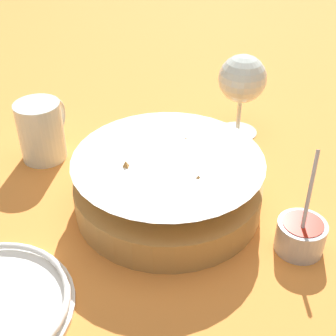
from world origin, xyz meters
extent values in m
plane|color=orange|center=(0.00, 0.00, 0.00)|extent=(4.00, 4.00, 0.00)
cylinder|color=#B2894C|center=(0.02, 0.04, 0.02)|extent=(0.26, 0.26, 0.05)
cone|color=white|center=(0.02, 0.04, 0.04)|extent=(0.26, 0.26, 0.08)
cylinder|color=#3D842D|center=(0.02, 0.04, 0.03)|extent=(0.20, 0.20, 0.01)
pyramid|color=#B77A38|center=(0.07, 0.03, 0.06)|extent=(0.09, 0.08, 0.05)
pyramid|color=#B77A38|center=(-0.02, 0.09, 0.06)|extent=(0.08, 0.08, 0.06)
pyramid|color=#B77A38|center=(-0.01, -0.01, 0.06)|extent=(0.09, 0.10, 0.05)
cylinder|color=#B7B7BC|center=(-0.01, -0.15, 0.02)|extent=(0.06, 0.06, 0.04)
cylinder|color=red|center=(-0.01, -0.15, 0.03)|extent=(0.05, 0.05, 0.03)
cylinder|color=#B7B7BC|center=(0.00, -0.15, 0.07)|extent=(0.06, 0.01, 0.11)
cylinder|color=silver|center=(0.25, -0.01, 0.00)|extent=(0.07, 0.07, 0.00)
cylinder|color=silver|center=(0.25, -0.01, 0.04)|extent=(0.01, 0.01, 0.07)
sphere|color=silver|center=(0.25, -0.01, 0.10)|extent=(0.08, 0.08, 0.08)
sphere|color=#E5B77F|center=(0.25, -0.01, 0.09)|extent=(0.06, 0.06, 0.06)
cylinder|color=silver|center=(0.07, 0.27, 0.05)|extent=(0.07, 0.07, 0.10)
cylinder|color=orange|center=(0.07, 0.27, 0.04)|extent=(0.06, 0.06, 0.07)
torus|color=silver|center=(0.11, 0.27, 0.05)|extent=(0.07, 0.01, 0.07)
camera|label=1|loc=(-0.47, -0.13, 0.43)|focal=50.00mm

